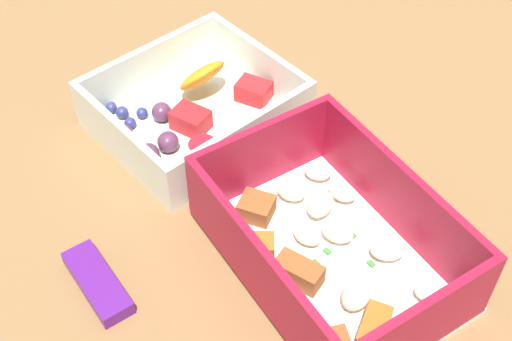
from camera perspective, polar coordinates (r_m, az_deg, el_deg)
The scene contains 4 objects.
table_surface at distance 58.62cm, azimuth -1.02°, elevation -1.47°, with size 80.00×80.00×2.00cm, color brown.
pasta_container at distance 51.05cm, azimuth 6.02°, elevation -6.13°, with size 20.39×15.16×6.90cm.
fruit_bowl at distance 61.85cm, azimuth -5.04°, elevation 4.95°, with size 14.72×16.57×5.10cm.
candy_bar at distance 52.12cm, azimuth -12.92°, elevation -8.98°, with size 7.00×2.40×1.20cm, color #51197A.
Camera 1 is at (-30.91, 23.75, 44.78)cm, focal length 48.59 mm.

